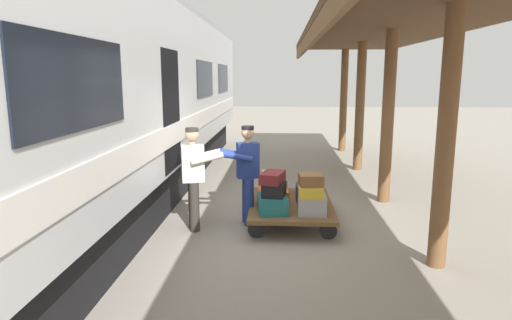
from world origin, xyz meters
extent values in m
plane|color=gray|center=(0.00, 0.00, 0.00)|extent=(60.00, 60.00, 0.00)
cylinder|color=brown|center=(-2.05, -7.82, 1.70)|extent=(0.24, 0.24, 3.40)
cylinder|color=brown|center=(-2.05, -4.69, 1.70)|extent=(0.24, 0.24, 3.40)
cylinder|color=brown|center=(-2.05, -1.56, 1.70)|extent=(0.24, 0.24, 3.40)
cylinder|color=brown|center=(-2.05, 1.56, 1.70)|extent=(0.24, 0.24, 3.40)
cube|color=#4E3520|center=(-2.05, 0.00, 3.48)|extent=(3.20, 16.45, 0.16)
cube|color=brown|center=(-0.50, 0.00, 3.25)|extent=(0.08, 16.45, 0.30)
cube|color=silver|center=(3.38, 0.00, 2.35)|extent=(3.00, 19.33, 2.90)
cube|color=black|center=(3.38, 0.00, 0.45)|extent=(2.55, 18.36, 0.90)
cube|color=silver|center=(1.87, 0.00, 1.55)|extent=(0.03, 18.94, 0.36)
cube|color=black|center=(1.87, -6.76, 2.45)|extent=(0.02, 2.13, 0.84)
cube|color=black|center=(1.87, -3.38, 2.45)|extent=(0.02, 2.13, 0.84)
cube|color=black|center=(1.87, 3.38, 2.45)|extent=(0.02, 2.13, 0.84)
cube|color=black|center=(1.93, 0.00, 1.95)|extent=(0.12, 1.10, 2.00)
cube|color=brown|center=(-0.14, -0.19, 0.31)|extent=(1.42, 2.10, 0.07)
cylinder|color=black|center=(-0.70, 0.65, 0.14)|extent=(0.27, 0.05, 0.27)
cylinder|color=black|center=(0.43, 0.65, 0.14)|extent=(0.27, 0.05, 0.27)
cylinder|color=black|center=(-0.70, -1.03, 0.14)|extent=(0.27, 0.05, 0.27)
cylinder|color=black|center=(0.43, -1.03, 0.14)|extent=(0.27, 0.05, 0.27)
cube|color=navy|center=(-0.45, -0.19, 0.49)|extent=(0.47, 0.50, 0.30)
cube|color=brown|center=(0.18, -0.77, 0.43)|extent=(0.54, 0.62, 0.17)
cube|color=#AD231E|center=(-0.45, -0.77, 0.43)|extent=(0.42, 0.54, 0.18)
cube|color=#CC6B23|center=(0.18, -0.19, 0.46)|extent=(0.55, 0.52, 0.23)
cube|color=#1E666B|center=(0.18, 0.39, 0.48)|extent=(0.52, 0.61, 0.28)
cube|color=#9EA0A5|center=(-0.45, 0.39, 0.49)|extent=(0.45, 0.54, 0.29)
cube|color=black|center=(0.16, 0.40, 0.73)|extent=(0.41, 0.49, 0.21)
cube|color=maroon|center=(0.18, 0.38, 0.92)|extent=(0.43, 0.57, 0.17)
cube|color=beige|center=(0.18, -0.78, 0.64)|extent=(0.46, 0.43, 0.25)
cube|color=gold|center=(-0.43, 0.41, 0.72)|extent=(0.40, 0.51, 0.17)
cube|color=brown|center=(-0.43, 0.42, 0.90)|extent=(0.40, 0.40, 0.18)
cylinder|color=navy|center=(0.64, -0.12, 0.41)|extent=(0.16, 0.16, 0.82)
cylinder|color=navy|center=(0.58, 0.07, 0.41)|extent=(0.16, 0.16, 0.82)
cube|color=navy|center=(0.61, -0.02, 1.12)|extent=(0.41, 0.31, 0.60)
cylinder|color=tan|center=(0.61, -0.02, 1.45)|extent=(0.09, 0.09, 0.06)
sphere|color=tan|center=(0.61, -0.02, 1.59)|extent=(0.22, 0.22, 0.22)
cylinder|color=black|center=(0.61, -0.02, 1.67)|extent=(0.21, 0.21, 0.06)
cylinder|color=navy|center=(0.87, -0.11, 1.22)|extent=(0.54, 0.25, 0.21)
cylinder|color=navy|center=(0.78, 0.19, 1.22)|extent=(0.54, 0.25, 0.21)
cylinder|color=#332D28|center=(1.46, 0.40, 0.41)|extent=(0.16, 0.16, 0.82)
cylinder|color=#332D28|center=(1.51, 0.21, 0.41)|extent=(0.16, 0.16, 0.82)
cube|color=silver|center=(1.49, 0.31, 1.12)|extent=(0.41, 0.31, 0.60)
cylinder|color=tan|center=(1.49, 0.31, 1.45)|extent=(0.09, 0.09, 0.06)
sphere|color=tan|center=(1.49, 0.31, 1.59)|extent=(0.22, 0.22, 0.22)
cylinder|color=#332D28|center=(1.49, 0.31, 1.67)|extent=(0.21, 0.21, 0.06)
cylinder|color=silver|center=(1.23, 0.40, 1.22)|extent=(0.54, 0.25, 0.21)
cylinder|color=silver|center=(1.32, 0.09, 1.22)|extent=(0.54, 0.25, 0.21)
camera|label=1|loc=(0.07, 7.30, 2.52)|focal=31.04mm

